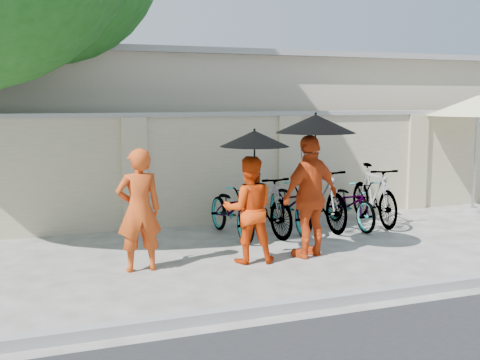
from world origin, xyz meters
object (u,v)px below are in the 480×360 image
object	(u,v)px
monk_right	(311,196)
patio_umbrella	(478,107)
monk_left	(139,210)
monk_center	(249,210)

from	to	relation	value
monk_right	patio_umbrella	size ratio (longest dim) A/B	0.75
monk_left	monk_right	xyz separation A→B (m)	(2.50, -0.16, 0.07)
monk_left	patio_umbrella	bearing A→B (deg)	-166.69
patio_umbrella	monk_right	bearing A→B (deg)	-157.86
monk_center	patio_umbrella	xyz separation A→B (m)	(5.73, 1.90, 1.40)
monk_center	monk_right	size ratio (longest dim) A/B	0.84
monk_center	patio_umbrella	world-z (taller)	patio_umbrella
monk_right	patio_umbrella	bearing A→B (deg)	-176.92
monk_right	monk_left	bearing A→B (deg)	-22.73
monk_center	monk_left	bearing A→B (deg)	8.83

